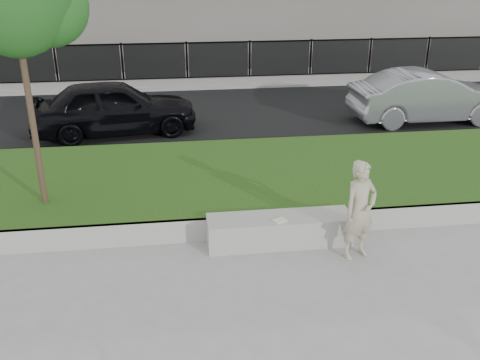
{
  "coord_description": "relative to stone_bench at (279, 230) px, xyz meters",
  "views": [
    {
      "loc": [
        -1.25,
        -6.72,
        4.38
      ],
      "look_at": [
        -0.19,
        1.2,
        0.99
      ],
      "focal_mm": 40.0,
      "sensor_mm": 36.0,
      "label": 1
    }
  ],
  "objects": [
    {
      "name": "stone_bench",
      "position": [
        0.0,
        0.0,
        0.0
      ],
      "size": [
        2.35,
        0.59,
        0.48
      ],
      "primitive_type": "cube",
      "color": "#9B9891",
      "rests_on": "ground"
    },
    {
      "name": "grass_kerb",
      "position": [
        -0.41,
        0.24,
        -0.04
      ],
      "size": [
        34.0,
        0.08,
        0.4
      ],
      "primitive_type": "cube",
      "color": "#9B9891",
      "rests_on": "ground"
    },
    {
      "name": "ground",
      "position": [
        -0.41,
        -0.8,
        -0.24
      ],
      "size": [
        90.0,
        90.0,
        0.0
      ],
      "primitive_type": "plane",
      "color": "gray",
      "rests_on": "ground"
    },
    {
      "name": "iron_fence",
      "position": [
        -0.41,
        11.2,
        0.3
      ],
      "size": [
        32.0,
        0.3,
        1.5
      ],
      "color": "slate",
      "rests_on": "far_pavement"
    },
    {
      "name": "street",
      "position": [
        -0.41,
        7.7,
        -0.22
      ],
      "size": [
        34.0,
        7.0,
        0.04
      ],
      "primitive_type": "cube",
      "color": "black",
      "rests_on": "ground"
    },
    {
      "name": "far_pavement",
      "position": [
        -0.41,
        12.2,
        -0.18
      ],
      "size": [
        34.0,
        3.0,
        0.12
      ],
      "primitive_type": "cube",
      "color": "gray",
      "rests_on": "ground"
    },
    {
      "name": "book",
      "position": [
        -0.04,
        -0.15,
        0.25
      ],
      "size": [
        0.24,
        0.22,
        0.02
      ],
      "primitive_type": "cube",
      "rotation": [
        0.0,
        0.0,
        0.47
      ],
      "color": "silver",
      "rests_on": "stone_bench"
    },
    {
      "name": "car_dark",
      "position": [
        -3.09,
        6.13,
        0.51
      ],
      "size": [
        4.37,
        2.28,
        1.42
      ],
      "primitive_type": "imported",
      "rotation": [
        0.0,
        0.0,
        1.72
      ],
      "color": "black",
      "rests_on": "street"
    },
    {
      "name": "grass_bank",
      "position": [
        -0.41,
        2.2,
        -0.04
      ],
      "size": [
        34.0,
        4.0,
        0.4
      ],
      "primitive_type": "cube",
      "color": "#15330C",
      "rests_on": "ground"
    },
    {
      "name": "man",
      "position": [
        1.11,
        -0.55,
        0.55
      ],
      "size": [
        0.67,
        0.56,
        1.58
      ],
      "primitive_type": "imported",
      "rotation": [
        0.0,
        0.0,
        0.37
      ],
      "color": "tan",
      "rests_on": "ground"
    },
    {
      "name": "car_silver",
      "position": [
        5.43,
        6.13,
        0.5
      ],
      "size": [
        4.3,
        1.57,
        1.41
      ],
      "primitive_type": "imported",
      "rotation": [
        0.0,
        0.0,
        1.59
      ],
      "color": "gray",
      "rests_on": "street"
    }
  ]
}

